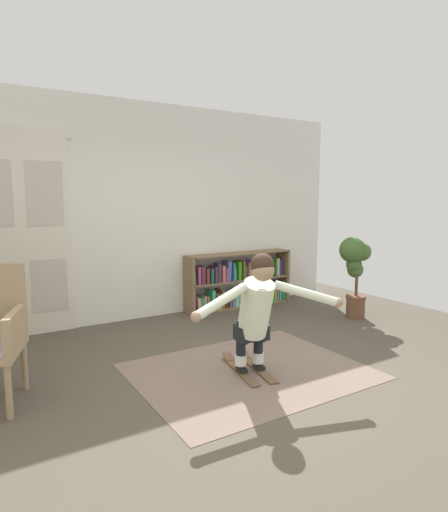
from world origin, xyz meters
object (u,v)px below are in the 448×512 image
at_px(bookshelf, 239,283).
at_px(skis_pair, 248,368).
at_px(potted_plant, 355,264).
at_px(person_skier, 257,306).

distance_m(bookshelf, skis_pair, 2.50).
height_order(potted_plant, skis_pair, potted_plant).
bearing_deg(person_skier, bookshelf, 59.89).
xyz_separation_m(bookshelf, potted_plant, (1.03, -1.32, 0.38)).
xyz_separation_m(potted_plant, person_skier, (-2.36, -0.97, -0.07)).
relative_size(bookshelf, skis_pair, 2.24).
bearing_deg(bookshelf, potted_plant, -52.04).
xyz_separation_m(bookshelf, skis_pair, (-1.29, -2.11, -0.33)).
bearing_deg(potted_plant, bookshelf, 127.96).
bearing_deg(person_skier, skis_pair, 79.13).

